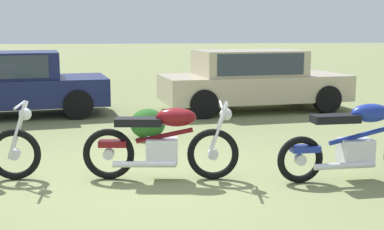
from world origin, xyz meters
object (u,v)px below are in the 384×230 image
object	(u,v)px
motorcycle_maroon	(162,143)
shrub_low	(148,124)
car_beige	(251,77)
motorcycle_blue	(357,143)

from	to	relation	value
motorcycle_maroon	shrub_low	bearing A→B (deg)	99.41
motorcycle_maroon	car_beige	bearing A→B (deg)	72.93
motorcycle_maroon	motorcycle_blue	xyz separation A→B (m)	(2.47, -0.33, 0.01)
motorcycle_blue	car_beige	xyz separation A→B (m)	(-0.01, 5.82, 0.30)
motorcycle_blue	shrub_low	world-z (taller)	motorcycle_blue
motorcycle_blue	shrub_low	bearing A→B (deg)	128.41
motorcycle_maroon	shrub_low	world-z (taller)	motorcycle_maroon
motorcycle_maroon	motorcycle_blue	world-z (taller)	same
motorcycle_maroon	car_beige	size ratio (longest dim) A/B	0.44
motorcycle_blue	shrub_low	distance (m)	3.88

